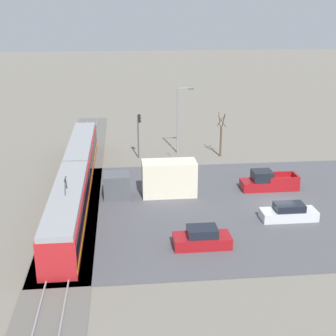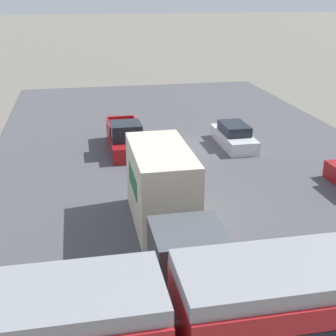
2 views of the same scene
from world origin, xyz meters
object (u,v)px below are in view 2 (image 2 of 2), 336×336
object	(u,v)px
sedan_car_1	(234,136)
light_rail_tram	(171,335)
box_truck	(166,201)
pickup_truck	(125,139)

from	to	relation	value
sedan_car_1	light_rail_tram	bearing A→B (deg)	-113.10
box_truck	sedan_car_1	xyz separation A→B (m)	(-6.41, -10.61, -0.96)
box_truck	pickup_truck	distance (m)	11.01
sedan_car_1	box_truck	bearing A→B (deg)	-121.14
light_rail_tram	pickup_truck	xyz separation A→B (m)	(-0.87, -18.55, -0.85)
box_truck	pickup_truck	size ratio (longest dim) A/B	1.56
pickup_truck	sedan_car_1	xyz separation A→B (m)	(-6.88, 0.37, -0.14)
pickup_truck	sedan_car_1	distance (m)	6.89
light_rail_tram	sedan_car_1	distance (m)	19.79
sedan_car_1	pickup_truck	bearing A→B (deg)	176.96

